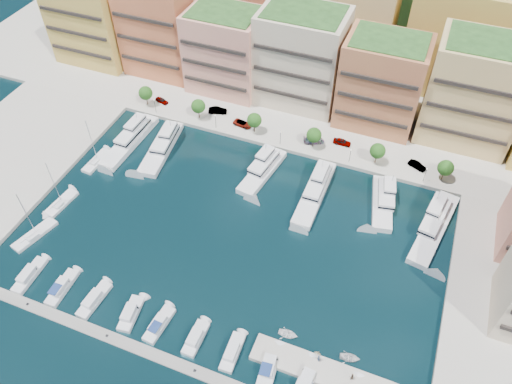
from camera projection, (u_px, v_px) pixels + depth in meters
ground at (232, 236)px, 108.18m from camera, size 400.00×400.00×0.00m
north_quay at (315, 83)px, 147.67m from camera, size 220.00×64.00×2.00m
hillside at (354, 11)px, 178.24m from camera, size 240.00×40.00×58.00m
south_pontoon at (150, 354)px, 89.83m from camera, size 72.00×2.20×0.35m
finger_pier at (339, 379)px, 86.62m from camera, size 32.00×5.00×2.00m
apartment_0 at (92, 19)px, 146.92m from camera, size 22.00×16.50×24.80m
apartment_1 at (161, 26)px, 141.93m from camera, size 20.00×16.50×26.80m
apartment_2 at (226, 51)px, 136.83m from camera, size 20.00×15.50×22.80m
apartment_3 at (301, 57)px, 131.73m from camera, size 22.00×16.50×25.80m
apartment_4 at (381, 82)px, 125.65m from camera, size 20.00×15.50×23.80m
apartment_5 at (475, 92)px, 120.30m from camera, size 22.00×16.50×26.80m
backblock_2 at (349, 17)px, 142.39m from camera, size 26.00×18.00×30.00m
backblock_3 at (457, 37)px, 134.85m from camera, size 26.00×18.00×30.00m
tree_0 at (146, 93)px, 136.12m from camera, size 3.80×3.80×5.65m
tree_1 at (198, 106)px, 132.10m from camera, size 3.80×3.80×5.65m
tree_2 at (254, 120)px, 128.07m from camera, size 3.80×3.80×5.65m
tree_3 at (314, 135)px, 124.05m from camera, size 3.80×3.80×5.65m
tree_4 at (378, 151)px, 120.02m from camera, size 3.80×3.80×5.65m
tree_5 at (446, 168)px, 116.00m from camera, size 3.80×3.80×5.65m
lamppost_0 at (155, 104)px, 134.32m from camera, size 0.30×0.30×4.20m
lamppost_1 at (215, 119)px, 129.79m from camera, size 0.30×0.30×4.20m
lamppost_2 at (280, 136)px, 125.26m from camera, size 0.30×0.30×4.20m
lamppost_3 at (350, 154)px, 120.73m from camera, size 0.30×0.30×4.20m
lamppost_4 at (426, 173)px, 116.21m from camera, size 0.30×0.30×4.20m
yacht_0 at (131, 138)px, 128.70m from camera, size 5.12×21.59×7.30m
yacht_1 at (163, 145)px, 126.88m from camera, size 7.58×20.71×7.30m
yacht_3 at (263, 169)px, 120.91m from camera, size 6.99×17.75×7.30m
yacht_4 at (316, 190)px, 116.20m from camera, size 4.65×21.67×7.30m
yacht_5 at (383, 200)px, 113.87m from camera, size 7.46×16.81×7.30m
yacht_6 at (435, 224)px, 108.96m from camera, size 8.51×23.14×7.30m
cruiser_0 at (29, 275)px, 100.63m from camera, size 2.87×8.83×2.55m
cruiser_1 at (62, 288)px, 98.61m from camera, size 2.90×8.61×2.66m
cruiser_2 at (94, 300)px, 96.75m from camera, size 3.02×8.58×2.55m
cruiser_3 at (131, 314)px, 94.69m from camera, size 3.62×7.81×2.55m
cruiser_4 at (159, 325)px, 93.12m from camera, size 3.06×8.03×2.66m
cruiser_5 at (196, 338)px, 91.25m from camera, size 2.56×7.10×2.55m
cruiser_6 at (232, 352)px, 89.40m from camera, size 2.75×7.63×2.55m
cruiser_7 at (269, 366)px, 87.59m from camera, size 3.55×8.30×2.66m
cruiser_8 at (306, 380)px, 85.91m from camera, size 3.36×8.17×2.55m
sailboat_0 at (35, 235)px, 108.01m from camera, size 5.35×10.62×13.20m
sailboat_2 at (97, 162)px, 123.90m from camera, size 3.13×8.93×13.20m
sailboat_1 at (61, 204)px, 114.19m from camera, size 3.74×9.21×13.20m
tender_2 at (350, 358)px, 88.87m from camera, size 4.01×3.16×0.75m
tender_0 at (288, 334)px, 91.99m from camera, size 3.78×2.78×0.76m
tender_1 at (318, 353)px, 89.50m from camera, size 1.39×1.20×0.72m
car_0 at (162, 100)px, 138.96m from camera, size 4.18×2.57×1.33m
car_1 at (218, 110)px, 135.59m from camera, size 5.27×3.10×1.64m
car_2 at (242, 124)px, 131.95m from camera, size 5.27×3.04×1.38m
car_3 at (314, 140)px, 127.26m from camera, size 5.70×4.12×1.53m
car_4 at (342, 142)px, 126.80m from camera, size 4.53×1.84×1.54m
car_5 at (417, 165)px, 120.93m from camera, size 4.67×3.10×1.45m
person_0 at (319, 358)px, 87.26m from camera, size 0.74×0.79×1.81m
person_1 at (352, 377)px, 85.04m from camera, size 1.05×0.99×1.72m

